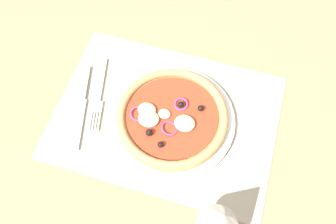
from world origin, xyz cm
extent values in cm
cube|color=#9E7A56|center=(0.00, 0.00, -1.20)|extent=(190.00, 140.00, 2.40)
cube|color=#A39984|center=(0.00, 0.00, 0.20)|extent=(46.43, 33.79, 0.40)
cylinder|color=white|center=(-1.62, 0.79, 0.93)|extent=(26.19, 26.19, 1.07)
cylinder|color=tan|center=(-1.62, 0.79, 1.97)|extent=(23.07, 23.07, 1.00)
torus|color=tan|center=(-1.62, 0.79, 2.83)|extent=(23.03, 23.03, 1.80)
cylinder|color=#B7381E|center=(-1.62, 0.79, 2.62)|extent=(18.92, 18.92, 0.30)
ellipsoid|color=beige|center=(-4.56, 1.92, 3.40)|extent=(4.21, 3.79, 1.26)
ellipsoid|color=beige|center=(2.69, 3.02, 3.42)|extent=(4.33, 3.90, 1.30)
ellipsoid|color=beige|center=(0.11, 0.95, 3.15)|extent=(2.55, 2.29, 0.76)
ellipsoid|color=beige|center=(3.68, 1.21, 3.33)|extent=(3.76, 3.39, 1.13)
sphere|color=black|center=(-6.78, -2.32, 3.40)|extent=(1.27, 1.27, 1.27)
sphere|color=black|center=(1.60, 5.94, 3.46)|extent=(1.40, 1.40, 1.40)
sphere|color=black|center=(-2.63, -1.92, 3.45)|extent=(1.36, 1.36, 1.36)
sphere|color=black|center=(-1.32, 7.68, 3.37)|extent=(1.22, 1.22, 1.22)
torus|color=#8E3D75|center=(-2.64, -2.29, 3.02)|extent=(3.03, 3.03, 1.02)
torus|color=#8E3D75|center=(-1.90, 3.70, 3.02)|extent=(3.59, 3.50, 1.51)
torus|color=#8E3D75|center=(5.22, 2.45, 3.02)|extent=(3.39, 3.31, 1.46)
cube|color=silver|center=(16.26, -4.40, 0.62)|extent=(3.47, 11.06, 0.44)
cube|color=silver|center=(14.68, 2.26, 0.62)|extent=(2.73, 2.96, 0.44)
cube|color=silver|center=(14.76, 5.79, 0.62)|extent=(1.31, 4.28, 0.44)
cube|color=silver|center=(14.17, 5.65, 0.62)|extent=(1.31, 4.28, 0.44)
cube|color=silver|center=(13.59, 5.51, 0.62)|extent=(1.31, 4.28, 0.44)
cube|color=silver|center=(13.01, 5.37, 0.62)|extent=(1.31, 4.28, 0.44)
cube|color=silver|center=(19.53, -2.48, 0.71)|extent=(3.37, 8.46, 0.62)
cube|color=silver|center=(17.01, 7.20, 0.62)|extent=(4.85, 11.73, 0.44)
cone|color=silver|center=(-15.12, 20.01, 10.65)|extent=(7.20, 7.20, 8.50)
cone|color=red|center=(-15.12, 20.01, 10.59)|extent=(6.45, 6.45, 7.59)
camera|label=1|loc=(-10.31, 32.42, 68.06)|focal=38.25mm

